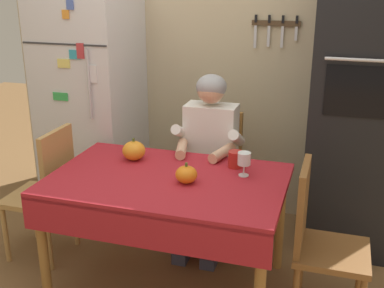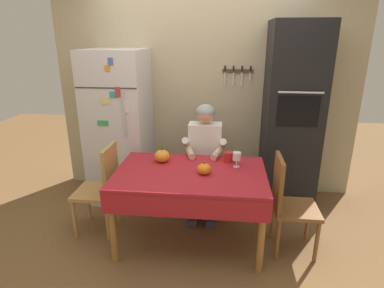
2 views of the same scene
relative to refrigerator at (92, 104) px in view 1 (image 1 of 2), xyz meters
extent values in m
cube|color=#BCAD89|center=(1.00, 0.39, 0.40)|extent=(3.70, 0.10, 2.60)
cube|color=#4C3823|center=(1.38, 0.33, 0.64)|extent=(0.36, 0.02, 0.04)
cube|color=silver|center=(1.23, 0.32, 0.54)|extent=(0.02, 0.01, 0.17)
cube|color=black|center=(1.23, 0.32, 0.67)|extent=(0.02, 0.01, 0.06)
cube|color=silver|center=(1.33, 0.32, 0.55)|extent=(0.02, 0.01, 0.15)
cube|color=black|center=(1.33, 0.32, 0.67)|extent=(0.02, 0.01, 0.06)
cube|color=silver|center=(1.43, 0.32, 0.54)|extent=(0.02, 0.01, 0.16)
cube|color=black|center=(1.43, 0.32, 0.67)|extent=(0.02, 0.01, 0.06)
cube|color=silver|center=(1.53, 0.32, 0.57)|extent=(0.02, 0.01, 0.10)
cube|color=black|center=(1.53, 0.32, 0.67)|extent=(0.02, 0.01, 0.06)
cube|color=silver|center=(0.00, 0.00, 0.00)|extent=(0.68, 0.68, 1.80)
cylinder|color=silver|center=(0.19, -0.36, 0.25)|extent=(0.02, 0.02, 0.50)
cube|color=#333335|center=(0.00, -0.34, 0.52)|extent=(0.67, 0.01, 0.01)
cube|color=teal|center=(0.08, -0.35, 0.45)|extent=(0.08, 0.01, 0.06)
cube|color=#E5D666|center=(-0.01, -0.35, 0.39)|extent=(0.10, 0.01, 0.06)
cube|color=green|center=(-0.06, -0.35, 0.14)|extent=(0.12, 0.01, 0.06)
cube|color=silver|center=(0.22, -0.35, 0.32)|extent=(0.05, 0.01, 0.12)
cube|color=#B73338|center=(0.13, -0.35, 0.48)|extent=(0.05, 0.02, 0.11)
cube|color=#4C66B7|center=(0.08, -0.35, 0.79)|extent=(0.05, 0.01, 0.07)
cube|color=orange|center=(0.04, -0.35, 0.72)|extent=(0.05, 0.01, 0.06)
cube|color=black|center=(2.00, 0.04, 0.15)|extent=(0.60, 0.60, 2.10)
cube|color=black|center=(2.00, -0.26, 0.30)|extent=(0.42, 0.01, 0.32)
cylinder|color=silver|center=(2.00, -0.29, 0.50)|extent=(0.45, 0.02, 0.02)
cylinder|color=#9E6B33|center=(0.31, -1.25, -0.55)|extent=(0.06, 0.06, 0.70)
cylinder|color=#9E6B33|center=(0.31, -0.47, -0.55)|extent=(0.06, 0.06, 0.70)
cylinder|color=#9E6B33|center=(1.59, -0.47, -0.55)|extent=(0.06, 0.06, 0.70)
cube|color=#A81E28|center=(0.95, -0.86, -0.18)|extent=(1.40, 0.90, 0.04)
cube|color=#A81E28|center=(0.95, -1.30, -0.28)|extent=(1.40, 0.01, 0.20)
cube|color=#9E6B33|center=(1.04, -0.17, -0.47)|extent=(0.40, 0.40, 0.04)
cube|color=#9E6B33|center=(1.04, 0.01, -0.21)|extent=(0.36, 0.04, 0.48)
cylinder|color=#9E6B33|center=(0.87, -0.34, -0.69)|extent=(0.04, 0.04, 0.41)
cylinder|color=#9E6B33|center=(0.87, 0.00, -0.69)|extent=(0.04, 0.04, 0.41)
cylinder|color=#9E6B33|center=(1.21, -0.34, -0.69)|extent=(0.04, 0.04, 0.41)
cylinder|color=#9E6B33|center=(1.21, 0.00, -0.69)|extent=(0.04, 0.04, 0.41)
cube|color=#38384C|center=(0.94, -0.55, -0.86)|extent=(0.10, 0.22, 0.08)
cube|color=#38384C|center=(1.14, -0.55, -0.86)|extent=(0.10, 0.22, 0.08)
cylinder|color=#38384C|center=(0.94, -0.49, -0.67)|extent=(0.09, 0.09, 0.38)
cylinder|color=#38384C|center=(1.14, -0.49, -0.67)|extent=(0.09, 0.09, 0.38)
cube|color=#38384C|center=(0.95, -0.33, -0.40)|extent=(0.12, 0.40, 0.11)
cube|color=#38384C|center=(1.13, -0.33, -0.40)|extent=(0.12, 0.40, 0.11)
cube|color=white|center=(1.04, -0.21, -0.11)|extent=(0.36, 0.20, 0.48)
cylinder|color=white|center=(0.84, -0.28, -0.07)|extent=(0.07, 0.26, 0.18)
cylinder|color=white|center=(1.24, -0.28, -0.07)|extent=(0.07, 0.26, 0.18)
cylinder|color=#D8A884|center=(0.90, -0.45, -0.13)|extent=(0.13, 0.27, 0.07)
cylinder|color=#D8A884|center=(1.18, -0.45, -0.13)|extent=(0.13, 0.27, 0.07)
sphere|color=#D8A884|center=(1.04, -0.23, 0.24)|extent=(0.19, 0.19, 0.19)
ellipsoid|color=#99999E|center=(1.04, -0.22, 0.26)|extent=(0.21, 0.21, 0.17)
cube|color=tan|center=(-0.03, -0.78, -0.47)|extent=(0.40, 0.40, 0.04)
cube|color=tan|center=(0.15, -0.78, -0.21)|extent=(0.04, 0.36, 0.48)
cylinder|color=tan|center=(-0.20, -0.61, -0.69)|extent=(0.04, 0.04, 0.41)
cylinder|color=tan|center=(0.14, -0.61, -0.69)|extent=(0.04, 0.04, 0.41)
cylinder|color=tan|center=(-0.20, -0.95, -0.69)|extent=(0.04, 0.04, 0.41)
cylinder|color=tan|center=(0.14, -0.95, -0.69)|extent=(0.04, 0.04, 0.41)
cube|color=brown|center=(1.93, -0.90, -0.47)|extent=(0.40, 0.40, 0.04)
cube|color=brown|center=(1.75, -0.90, -0.21)|extent=(0.04, 0.36, 0.48)
cylinder|color=brown|center=(2.10, -0.73, -0.69)|extent=(0.04, 0.04, 0.41)
cylinder|color=brown|center=(1.76, -0.73, -0.69)|extent=(0.04, 0.04, 0.41)
cylinder|color=#B2231E|center=(1.30, -0.58, -0.11)|extent=(0.09, 0.09, 0.10)
torus|color=#B2231E|center=(1.35, -0.58, -0.10)|extent=(0.05, 0.01, 0.05)
cylinder|color=white|center=(1.38, -0.70, -0.16)|extent=(0.06, 0.06, 0.01)
cylinder|color=white|center=(1.38, -0.70, -0.12)|extent=(0.01, 0.01, 0.07)
cylinder|color=white|center=(1.38, -0.70, -0.05)|extent=(0.08, 0.08, 0.08)
ellipsoid|color=orange|center=(1.08, -0.90, -0.11)|extent=(0.13, 0.13, 0.10)
cylinder|color=#4C6023|center=(1.08, -0.90, -0.05)|extent=(0.02, 0.02, 0.02)
ellipsoid|color=orange|center=(0.64, -0.65, -0.10)|extent=(0.15, 0.15, 0.12)
cylinder|color=#4C6023|center=(0.64, -0.65, -0.02)|extent=(0.02, 0.02, 0.02)
camera|label=1|loc=(1.88, -3.36, 0.99)|focal=45.46mm
camera|label=2|loc=(1.26, -3.55, 1.04)|focal=29.73mm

